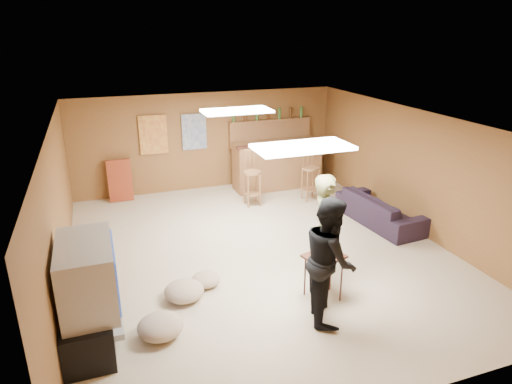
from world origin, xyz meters
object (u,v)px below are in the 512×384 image
object	(u,v)px
sofa	(380,209)
tray_table	(323,277)
bar_counter	(277,165)
person_olive	(326,229)
person_black	(330,259)
tv_body	(87,275)

from	to	relation	value
sofa	tray_table	distance (m)	2.96
bar_counter	sofa	bearing A→B (deg)	-67.62
sofa	person_olive	bearing A→B (deg)	122.53
bar_counter	person_olive	size ratio (longest dim) A/B	1.21
person_olive	tray_table	bearing A→B (deg)	171.99
bar_counter	sofa	distance (m)	2.81
person_black	tray_table	size ratio (longest dim) A/B	2.50
bar_counter	person_black	distance (m)	5.10
person_olive	person_black	size ratio (longest dim) A/B	1.01
tv_body	tray_table	bearing A→B (deg)	-1.60
tv_body	person_olive	world-z (taller)	person_olive
person_olive	tray_table	world-z (taller)	person_olive
tv_body	sofa	distance (m)	5.57
person_black	tray_table	xyz separation A→B (m)	(0.14, 0.39, -0.49)
sofa	tv_body	bearing A→B (deg)	104.68
person_olive	sofa	world-z (taller)	person_olive
bar_counter	tv_body	bearing A→B (deg)	-133.00
tray_table	person_olive	bearing A→B (deg)	60.88
person_olive	sofa	size ratio (longest dim) A/B	0.87
bar_counter	tray_table	bearing A→B (deg)	-104.37
tv_body	bar_counter	distance (m)	6.09
person_black	sofa	size ratio (longest dim) A/B	0.87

